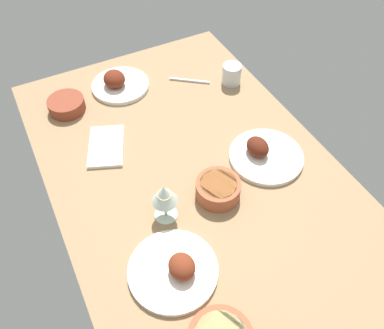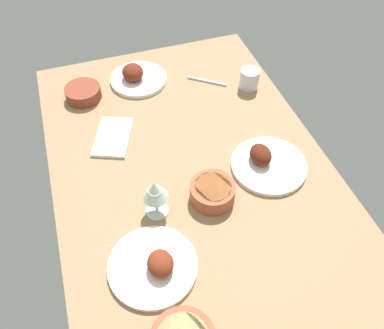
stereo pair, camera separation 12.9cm
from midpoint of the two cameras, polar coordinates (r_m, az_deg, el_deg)
name	(u,v)px [view 2 (the right image)]	position (r cm, az deg, el deg)	size (l,w,h in cm)	color
dining_table	(192,172)	(132.40, 2.79, -1.28)	(140.00, 90.00, 4.00)	#937551
plate_center_main	(136,77)	(163.15, -5.70, 12.32)	(22.60, 22.60, 7.56)	white
plate_near_viewer	(155,266)	(110.22, -1.97, -14.55)	(24.49, 24.49, 7.04)	white
plate_far_side	(267,163)	(133.72, 13.41, 0.10)	(24.89, 24.89, 7.22)	white
bowl_sauce	(83,92)	(158.18, -13.12, 9.94)	(13.52, 13.52, 4.65)	brown
bowl_soup	(213,192)	(121.72, 6.02, -4.08)	(13.91, 13.91, 5.71)	#A35133
wine_glass	(155,192)	(112.65, -2.07, -4.13)	(7.60, 7.60, 14.00)	silver
water_tumbler	(249,79)	(160.87, 10.59, 11.88)	(7.52, 7.52, 8.01)	silver
folded_napkin	(113,137)	(141.10, -8.72, 3.79)	(18.85, 11.66, 1.20)	white
fork_loose	(207,81)	(163.47, 4.48, 11.74)	(16.49, 0.90, 0.80)	silver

